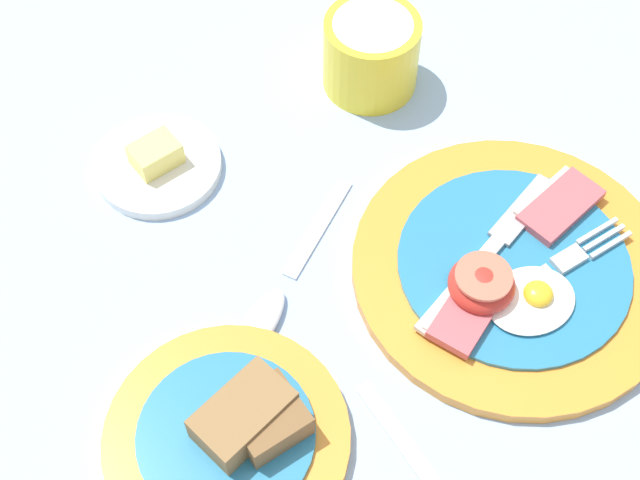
# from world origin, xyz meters

# --- Properties ---
(ground_plane) EXTENTS (3.00, 3.00, 0.00)m
(ground_plane) POSITION_xyz_m (0.00, 0.00, 0.00)
(ground_plane) COLOR #93B2DB
(breakfast_plate) EXTENTS (0.26, 0.26, 0.04)m
(breakfast_plate) POSITION_xyz_m (0.09, -0.00, 0.01)
(breakfast_plate) COLOR orange
(breakfast_plate) RESTS_ON ground_plane
(bread_plate) EXTENTS (0.18, 0.18, 0.04)m
(bread_plate) POSITION_xyz_m (-0.17, -0.03, 0.01)
(bread_plate) COLOR orange
(bread_plate) RESTS_ON ground_plane
(sugar_cup) EXTENTS (0.09, 0.09, 0.07)m
(sugar_cup) POSITION_xyz_m (0.08, 0.24, 0.04)
(sugar_cup) COLOR yellow
(sugar_cup) RESTS_ON ground_plane
(butter_dish) EXTENTS (0.11, 0.11, 0.03)m
(butter_dish) POSITION_xyz_m (-0.13, 0.23, 0.01)
(butter_dish) COLOR silver
(butter_dish) RESTS_ON ground_plane
(teaspoon_near_cup) EXTENTS (0.16, 0.13, 0.01)m
(teaspoon_near_cup) POSITION_xyz_m (-0.09, 0.06, 0.01)
(teaspoon_near_cup) COLOR silver
(teaspoon_near_cup) RESTS_ON ground_plane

